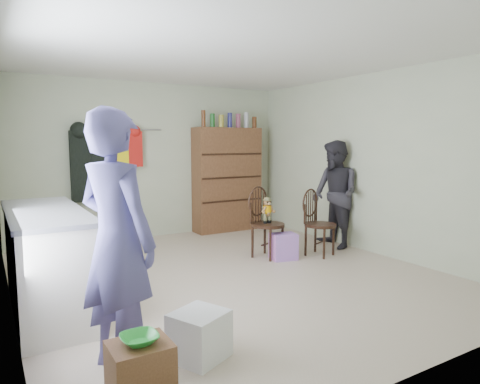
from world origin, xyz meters
TOP-DOWN VIEW (x-y plane):
  - ground_plane at (0.00, 0.00)m, footprint 5.00×5.00m
  - room_walls at (0.00, 0.53)m, footprint 5.00×5.00m
  - counter at (-1.95, 0.00)m, footprint 0.64×1.86m
  - stool at (-1.74, -2.05)m, footprint 0.33×0.28m
  - bowl at (-1.74, -2.05)m, footprint 0.20×0.20m
  - plastic_tub at (-1.14, -1.55)m, footprint 0.47×0.46m
  - chair_front at (0.81, 0.48)m, footprint 0.55×0.55m
  - chair_far at (1.48, 0.20)m, footprint 0.52×0.52m
  - striped_bag at (0.96, 0.25)m, footprint 0.38×0.32m
  - person_left at (-1.67, -1.39)m, footprint 0.66×0.77m
  - person_right at (2.00, 0.40)m, footprint 0.74×0.87m
  - dresser at (1.25, 2.30)m, footprint 1.20×0.39m
  - coat_rack at (-0.83, 2.38)m, footprint 1.42×0.12m

SIDE VIEW (x-z plane):
  - ground_plane at x=0.00m, z-range 0.00..0.00m
  - plastic_tub at x=-1.14m, z-range 0.00..0.34m
  - striped_bag at x=0.96m, z-range 0.00..0.35m
  - stool at x=-1.74m, z-range 0.00..0.47m
  - counter at x=-1.95m, z-range 0.00..0.94m
  - chair_far at x=1.48m, z-range 0.03..0.95m
  - bowl at x=-1.74m, z-range 0.47..0.52m
  - chair_front at x=0.81m, z-range 0.06..1.02m
  - person_right at x=2.00m, z-range 0.00..1.58m
  - person_left at x=-1.67m, z-range 0.00..1.78m
  - dresser at x=1.25m, z-range -0.12..1.95m
  - coat_rack at x=-0.83m, z-range 0.70..1.80m
  - room_walls at x=0.00m, z-range -0.92..4.08m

